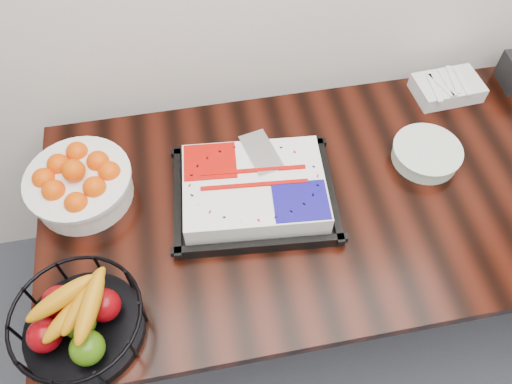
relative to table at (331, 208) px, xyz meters
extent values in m
cube|color=black|center=(0.00, 0.00, 0.07)|extent=(1.80, 0.90, 0.04)
cylinder|color=black|center=(-0.82, 0.37, -0.31)|extent=(0.07, 0.07, 0.71)
cylinder|color=black|center=(0.82, 0.37, -0.31)|extent=(0.07, 0.07, 0.71)
cube|color=black|center=(-0.25, 0.03, 0.10)|extent=(0.51, 0.42, 0.02)
cube|color=white|center=(-0.25, 0.03, 0.14)|extent=(0.44, 0.35, 0.07)
cube|color=#AF0903|center=(-0.37, 0.11, 0.18)|extent=(0.17, 0.15, 0.00)
cube|color=#120B7A|center=(-0.12, -0.06, 0.18)|extent=(0.17, 0.15, 0.00)
cube|color=silver|center=(-0.22, 0.13, 0.18)|extent=(0.12, 0.18, 0.00)
cylinder|color=white|center=(-0.76, 0.14, 0.13)|extent=(0.29, 0.29, 0.09)
cylinder|color=white|center=(-0.76, 0.14, 0.18)|extent=(0.32, 0.32, 0.01)
cylinder|color=black|center=(-0.75, -0.30, 0.10)|extent=(0.31, 0.31, 0.03)
torus|color=black|center=(-0.75, -0.30, 0.19)|extent=(0.33, 0.33, 0.01)
cylinder|color=white|center=(0.32, 0.08, 0.11)|extent=(0.21, 0.21, 0.05)
cylinder|color=white|center=(0.32, 0.08, 0.14)|extent=(0.22, 0.22, 0.01)
cube|color=silver|center=(0.51, 0.35, 0.11)|extent=(0.24, 0.16, 0.06)
camera|label=1|loc=(-0.40, -0.82, 1.36)|focal=35.00mm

